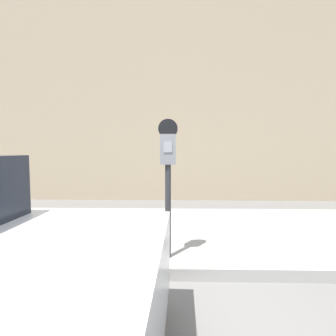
{
  "coord_description": "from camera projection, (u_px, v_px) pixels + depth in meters",
  "views": [
    {
      "loc": [
        0.05,
        -1.86,
        1.39
      ],
      "look_at": [
        -0.02,
        1.1,
        1.18
      ],
      "focal_mm": 28.0,
      "sensor_mm": 36.0,
      "label": 1
    }
  ],
  "objects": [
    {
      "name": "ground_plane",
      "position": [
        167.0,
        336.0,
        1.95
      ],
      "size": [
        60.0,
        60.0,
        0.0
      ],
      "primitive_type": "plane",
      "color": "slate"
    },
    {
      "name": "sidewalk",
      "position": [
        171.0,
        233.0,
        4.14
      ],
      "size": [
        24.0,
        2.8,
        0.14
      ],
      "color": "#9E9B96",
      "rests_on": "ground_plane"
    },
    {
      "name": "parking_meter",
      "position": [
        168.0,
        164.0,
        2.96
      ],
      "size": [
        0.22,
        0.12,
        1.59
      ],
      "color": "#2D2D30",
      "rests_on": "sidewalk"
    },
    {
      "name": "building_facade",
      "position": [
        173.0,
        76.0,
        7.05
      ],
      "size": [
        24.0,
        0.3,
        6.74
      ],
      "color": "tan",
      "rests_on": "ground_plane"
    }
  ]
}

